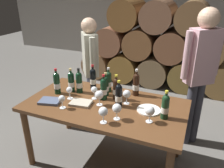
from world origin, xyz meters
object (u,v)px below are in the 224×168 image
(wine_bottle_8, at_px, (108,81))
(wine_glass_6, at_px, (127,94))
(wine_glass_0, at_px, (69,90))
(tasting_notebook, at_px, (81,103))
(wine_bottle_3, at_px, (119,95))
(wine_glass_2, at_px, (94,90))
(wine_bottle_1, at_px, (93,79))
(wine_glass_5, at_px, (62,99))
(wine_bottle_7, at_px, (104,89))
(serving_plate, at_px, (149,110))
(leather_ledger, at_px, (50,101))
(wine_bottle_0, at_px, (116,89))
(wine_bottle_5, at_px, (71,82))
(wine_bottle_4, at_px, (136,84))
(wine_bottle_9, at_px, (165,106))
(wine_bottle_2, at_px, (79,82))
(wine_glass_7, at_px, (99,95))
(taster_seated_left, at_px, (90,63))
(wine_glass_3, at_px, (117,109))
(wine_bottle_10, at_px, (106,86))
(dining_table, at_px, (105,111))
(wine_bottle_6, at_px, (57,83))
(wine_glass_1, at_px, (150,111))
(sommelier_presenting, at_px, (200,68))
(wine_glass_4, at_px, (103,112))

(wine_bottle_8, xyz_separation_m, wine_glass_6, (0.30, -0.20, -0.02))
(wine_glass_0, height_order, tasting_notebook, wine_glass_0)
(wine_bottle_3, bearing_deg, wine_glass_2, 170.12)
(wine_bottle_1, bearing_deg, wine_glass_5, -97.78)
(wine_bottle_7, distance_m, serving_plate, 0.54)
(leather_ledger, bearing_deg, serving_plate, -1.14)
(tasting_notebook, distance_m, serving_plate, 0.71)
(wine_bottle_3, bearing_deg, wine_bottle_0, 120.99)
(wine_bottle_0, bearing_deg, wine_bottle_5, -177.22)
(wine_bottle_4, xyz_separation_m, wine_bottle_9, (0.40, -0.37, -0.01))
(wine_bottle_0, height_order, wine_glass_0, wine_bottle_0)
(wine_bottle_2, height_order, wine_bottle_4, wine_bottle_4)
(wine_glass_2, relative_size, wine_glass_7, 0.88)
(wine_bottle_7, xyz_separation_m, tasting_notebook, (-0.17, -0.20, -0.11))
(serving_plate, bearing_deg, wine_bottle_0, 164.03)
(wine_glass_6, relative_size, tasting_notebook, 0.72)
(wine_bottle_3, bearing_deg, taster_seated_left, 134.61)
(wine_bottle_5, relative_size, taster_seated_left, 0.19)
(wine_glass_3, xyz_separation_m, serving_plate, (0.24, 0.27, -0.11))
(wine_glass_3, relative_size, wine_glass_7, 0.98)
(wine_bottle_3, distance_m, wine_bottle_5, 0.65)
(wine_bottle_0, relative_size, wine_glass_5, 1.98)
(wine_bottle_5, bearing_deg, tasting_notebook, -42.37)
(wine_bottle_0, relative_size, wine_bottle_10, 1.04)
(dining_table, height_order, wine_bottle_2, wine_bottle_2)
(wine_bottle_6, bearing_deg, wine_glass_3, -16.53)
(wine_glass_1, bearing_deg, wine_glass_5, -174.00)
(wine_bottle_10, distance_m, tasting_notebook, 0.35)
(wine_bottle_7, xyz_separation_m, sommelier_presenting, (0.94, 0.65, 0.16))
(tasting_notebook, bearing_deg, wine_glass_5, -139.82)
(wine_glass_6, distance_m, tasting_notebook, 0.50)
(wine_glass_6, height_order, leather_ledger, wine_glass_6)
(sommelier_presenting, bearing_deg, tasting_notebook, -142.52)
(wine_bottle_0, height_order, wine_bottle_8, wine_bottle_8)
(wine_bottle_2, xyz_separation_m, wine_bottle_5, (-0.10, -0.02, -0.00))
(wine_bottle_3, height_order, wine_glass_3, wine_bottle_3)
(wine_bottle_7, distance_m, tasting_notebook, 0.29)
(tasting_notebook, relative_size, sommelier_presenting, 0.13)
(wine_bottle_3, bearing_deg, wine_bottle_4, 74.73)
(wine_bottle_3, height_order, wine_bottle_7, same)
(wine_bottle_6, xyz_separation_m, wine_glass_5, (0.25, -0.27, -0.03))
(wine_glass_1, height_order, sommelier_presenting, sommelier_presenting)
(wine_bottle_2, xyz_separation_m, wine_bottle_6, (-0.22, -0.12, 0.00))
(wine_bottle_7, bearing_deg, taster_seated_left, 128.14)
(wine_bottle_3, distance_m, wine_glass_2, 0.32)
(wine_glass_1, xyz_separation_m, wine_glass_5, (-0.88, -0.09, -0.01))
(wine_glass_1, bearing_deg, wine_bottle_4, 120.05)
(wine_glass_1, xyz_separation_m, wine_glass_4, (-0.39, -0.17, -0.00))
(wine_bottle_7, height_order, wine_glass_5, wine_bottle_7)
(wine_bottle_7, relative_size, wine_glass_7, 1.76)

